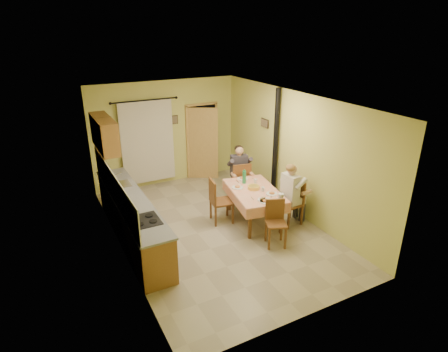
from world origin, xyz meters
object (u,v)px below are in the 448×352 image
man_right (291,187)px  chair_left (221,209)px  dining_table (254,205)px  chair_right (290,211)px  chair_far (239,189)px  chair_near (275,232)px  man_far (239,167)px  stove_flue (275,162)px

man_right → chair_left: bearing=54.1°
dining_table → chair_right: bearing=-25.7°
chair_right → man_right: bearing=90.0°
chair_far → chair_near: chair_far is taller
chair_near → man_far: bearing=-78.2°
chair_far → chair_left: 1.18m
man_right → stove_flue: 1.22m
chair_left → man_far: man_far is taller
chair_far → chair_near: bearing=-89.3°
chair_near → stove_flue: bearing=-101.2°
chair_left → man_right: 1.63m
chair_near → man_far: (0.39, 2.14, 0.59)m
dining_table → man_far: bearing=87.8°
stove_flue → chair_right: bearing=-106.5°
stove_flue → chair_far: bearing=151.9°
dining_table → chair_near: bearing=-87.2°
dining_table → stove_flue: (0.99, 0.68, 0.64)m
man_far → chair_left: bearing=-128.8°
dining_table → man_far: (0.25, 1.09, 0.50)m
chair_far → man_right: man_right is taller
chair_right → stove_flue: 1.41m
stove_flue → man_right: bearing=-107.1°
dining_table → chair_near: (-0.14, -1.04, -0.09)m
chair_near → chair_left: bearing=-47.0°
chair_near → stove_flue: 2.19m
man_right → chair_near: bearing=122.0°
chair_near → stove_flue: size_ratio=0.33×
chair_near → chair_right: 0.97m
chair_right → stove_flue: (0.34, 1.15, 0.73)m
man_far → chair_right: bearing=-64.6°
dining_table → man_right: (0.63, -0.48, 0.50)m
chair_near → man_right: 1.13m
chair_right → stove_flue: bearing=-20.7°
chair_near → man_far: 2.25m
chair_far → chair_left: size_ratio=1.01×
man_far → man_right: (0.39, -1.57, 0.00)m
chair_far → chair_near: 2.16m
chair_far → chair_right: bearing=-64.4°
stove_flue → man_far: bearing=150.9°
chair_near → man_right: (0.77, 0.57, 0.59)m
dining_table → chair_far: size_ratio=1.73×
stove_flue → dining_table: bearing=-145.5°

